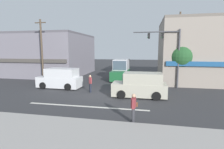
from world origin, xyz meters
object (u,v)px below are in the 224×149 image
Objects in this scene: street_tree at (180,57)px; traffic_light_mast at (169,49)px; utility_pole_near_left at (42,50)px; box_truck_crossing_rightbound at (121,70)px; van_parked_curbside at (140,85)px; pedestrian_foreground_with_bag at (134,106)px; utility_pole_far_right at (179,46)px; van_approaching_near at (60,79)px; pedestrian_mid_crossing at (90,83)px.

street_tree is 0.76× the size of traffic_light_mast.
utility_pole_near_left is 10.51m from box_truck_crossing_rightbound.
street_tree is at bearing 53.21° from van_parked_curbside.
pedestrian_foreground_with_bag is (-4.31, -11.18, -2.34)m from street_tree.
van_approaching_near is at bearing -149.67° from utility_pole_far_right.
utility_pole_near_left reaches higher than street_tree.
van_approaching_near is (3.60, -2.45, -2.99)m from utility_pole_near_left.
utility_pole_far_right reaches higher than van_parked_curbside.
van_parked_curbside is (12.11, -4.41, -2.99)m from utility_pole_near_left.
utility_pole_near_left is 1.66× the size of van_parked_curbside.
pedestrian_mid_crossing is at bearing -102.73° from box_truck_crossing_rightbound.
traffic_light_mast is at bearing -109.27° from utility_pole_far_right.
street_tree is 7.32m from van_parked_curbside.
utility_pole_far_right is (0.44, 4.07, 1.33)m from street_tree.
box_truck_crossing_rightbound is at bearing 100.98° from pedestrian_foreground_with_bag.
street_tree is 12.21m from pedestrian_foreground_with_bag.
street_tree is at bearing 15.86° from van_approaching_near.
utility_pole_near_left is 1.24× the size of traffic_light_mast.
utility_pole_far_right is 13.44m from pedestrian_mid_crossing.
pedestrian_mid_crossing is (-8.92, -4.85, -2.34)m from street_tree.
pedestrian_foreground_with_bag is 1.00× the size of pedestrian_mid_crossing.
van_parked_curbside is 2.77× the size of pedestrian_foreground_with_bag.
box_truck_crossing_rightbound is (-7.10, 3.19, -2.04)m from street_tree.
street_tree is 1.93m from traffic_light_mast.
utility_pole_near_left reaches higher than traffic_light_mast.
traffic_light_mast is 1.34× the size of van_parked_curbside.
van_parked_curbside is at bearing -71.47° from box_truck_crossing_rightbound.
van_approaching_near is at bearing 166.98° from van_parked_curbside.
van_approaching_near is at bearing 137.80° from pedestrian_foreground_with_bag.
van_approaching_near is 2.79× the size of pedestrian_foreground_with_bag.
van_approaching_near is 1.01× the size of van_parked_curbside.
utility_pole_near_left is 5.28m from van_approaching_near.
street_tree is 10.42m from pedestrian_mid_crossing.
utility_pole_near_left reaches higher than van_approaching_near.
street_tree is 13.37m from van_approaching_near.
street_tree is at bearing 37.72° from traffic_light_mast.
traffic_light_mast is 3.71× the size of pedestrian_mid_crossing.
van_parked_curbside is at bearing 88.51° from pedestrian_foreground_with_bag.
street_tree is 16.33m from utility_pole_near_left.
box_truck_crossing_rightbound is at bearing 77.27° from pedestrian_mid_crossing.
van_approaching_near is 2.79× the size of pedestrian_mid_crossing.
street_tree is 4.30m from utility_pole_far_right.
utility_pole_near_left is 4.60× the size of pedestrian_mid_crossing.
street_tree reaches higher than box_truck_crossing_rightbound.
box_truck_crossing_rightbound reaches higher than pedestrian_mid_crossing.
utility_pole_far_right is (16.71, 5.22, 0.63)m from utility_pole_near_left.
utility_pole_near_left is at bearing 159.97° from van_parked_curbside.
traffic_light_mast is 12.03m from van_approaching_near.
utility_pole_far_right is at bearing 83.90° from street_tree.
utility_pole_far_right is at bearing 70.73° from traffic_light_mast.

